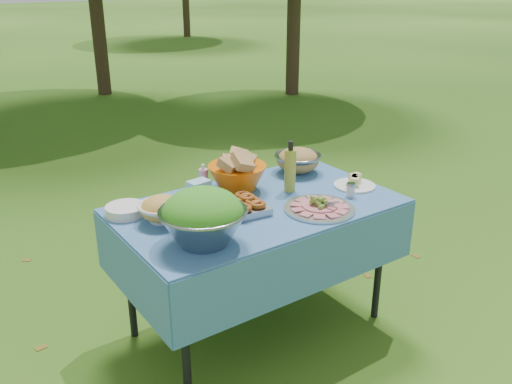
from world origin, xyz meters
TOP-DOWN VIEW (x-y plane):
  - ground at (0.00, 0.00)m, footprint 80.00×80.00m
  - picnic_table at (0.00, 0.00)m, footprint 1.46×0.86m
  - salad_bowl at (-0.45, -0.22)m, footprint 0.40×0.40m
  - pasta_bowl_white at (-0.50, 0.10)m, footprint 0.29×0.29m
  - plate_stack at (-0.62, 0.27)m, footprint 0.26×0.26m
  - wipes_box at (-0.21, 0.25)m, footprint 0.12×0.10m
  - sanitizer_bottle at (-0.13, 0.34)m, footprint 0.06×0.06m
  - bread_bowl at (0.03, 0.24)m, footprint 0.43×0.43m
  - pasta_bowl_steel at (0.49, 0.28)m, footprint 0.30×0.30m
  - fried_tray at (-0.16, -0.03)m, footprint 0.34×0.26m
  - charcuterie_platter at (0.22, -0.24)m, footprint 0.48×0.48m
  - oil_bottle at (0.26, 0.06)m, footprint 0.08×0.08m
  - cheese_plate at (0.60, -0.10)m, footprint 0.24×0.24m
  - shaker at (0.48, -0.19)m, footprint 0.05×0.05m

SIDE VIEW (x-z plane):
  - ground at x=0.00m, z-range 0.00..0.00m
  - picnic_table at x=0.00m, z-range 0.00..0.76m
  - plate_stack at x=-0.62m, z-range 0.76..0.81m
  - cheese_plate at x=0.60m, z-range 0.76..0.83m
  - fried_tray at x=-0.16m, z-range 0.76..0.84m
  - shaker at x=0.48m, z-range 0.76..0.84m
  - charcuterie_platter at x=0.22m, z-range 0.76..0.84m
  - wipes_box at x=-0.21m, z-range 0.76..0.86m
  - pasta_bowl_white at x=-0.50m, z-range 0.76..0.89m
  - pasta_bowl_steel at x=0.49m, z-range 0.76..0.91m
  - sanitizer_bottle at x=-0.13m, z-range 0.76..0.91m
  - bread_bowl at x=0.03m, z-range 0.76..0.98m
  - salad_bowl at x=-0.45m, z-range 0.76..1.02m
  - oil_bottle at x=0.26m, z-range 0.76..1.05m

